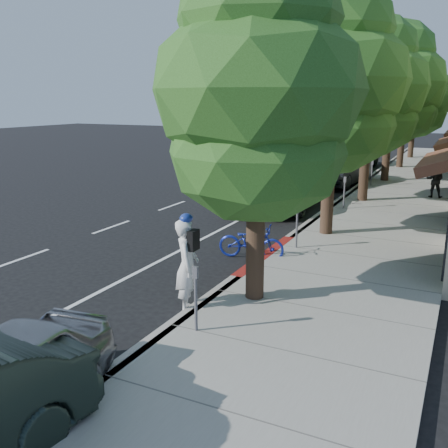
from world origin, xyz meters
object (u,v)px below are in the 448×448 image
Objects in this scene: dark_suv_far at (355,154)px; cyclist at (187,266)px; bicycle at (251,242)px; pedestrian at (435,180)px; dark_sedan at (342,170)px; white_pickup at (330,165)px; street_tree_1 at (333,83)px; street_tree_4 at (406,92)px; street_tree_2 at (370,89)px; silver_suv at (279,184)px; street_tree_3 at (392,85)px; street_tree_5 at (415,96)px; street_tree_0 at (258,95)px.

cyclist is at bearing -78.95° from dark_suv_far.
bicycle is 1.20× the size of pedestrian.
white_pickup is at bearing 125.32° from dark_sedan.
street_tree_1 is 11.23m from dark_sedan.
cyclist is at bearing -92.55° from street_tree_4.
street_tree_2 is 10.15m from bicycle.
dark_suv_far reaches higher than dark_sedan.
white_pickup is (0.00, 8.46, -0.15)m from silver_suv.
dark_suv_far is at bearing 79.80° from white_pickup.
white_pickup is at bearing -2.21° from bicycle.
street_tree_4 is at bearing 90.00° from street_tree_3.
street_tree_5 is at bearing 68.51° from white_pickup.
bicycle is 0.36× the size of white_pickup.
street_tree_0 is at bearing -90.00° from street_tree_5.
street_tree_2 is 8.22m from white_pickup.
street_tree_3 is at bearing -52.62° from pedestrian.
street_tree_3 reaches higher than white_pickup.
street_tree_3 reaches higher than silver_suv.
street_tree_2 is 4.15× the size of bicycle.
silver_suv is at bearing -111.18° from street_tree_3.
white_pickup is at bearing -119.23° from street_tree_4.
street_tree_1 is 1.49× the size of white_pickup.
pedestrian reaches higher than white_pickup.
cyclist is 15.51m from pedestrian.
street_tree_0 is at bearing -90.00° from street_tree_1.
street_tree_5 reaches higher than dark_suv_far.
street_tree_4 is at bearing 90.00° from street_tree_1.
street_tree_4 is 8.86m from dark_sedan.
street_tree_3 is 4.97m from dark_sedan.
street_tree_1 is 1.00× the size of street_tree_2.
street_tree_4 is (0.00, 6.00, -0.30)m from street_tree_3.
street_tree_0 is at bearing -76.10° from dark_suv_far.
street_tree_1 reaches higher than street_tree_5.
street_tree_2 is 5.12m from pedestrian.
street_tree_3 reaches higher than street_tree_4.
pedestrian is (2.70, 2.03, -3.85)m from street_tree_2.
white_pickup is (-3.10, -11.54, -3.78)m from street_tree_5.
white_pickup is at bearing -105.04° from street_tree_5.
street_tree_2 is at bearing 28.37° from silver_suv.
street_tree_4 is 4.99× the size of pedestrian.
street_tree_1 is 5.00× the size of pedestrian.
street_tree_0 is 3.58× the size of cyclist.
dark_sedan is 3.13× the size of pedestrian.
street_tree_5 is (0.00, 30.00, 0.09)m from street_tree_0.
street_tree_4 is 4.80m from dark_suv_far.
street_tree_1 reaches higher than bicycle.
dark_suv_far is at bearing -56.84° from pedestrian.
cyclist is at bearing -99.03° from street_tree_1.
street_tree_3 reaches higher than dark_sedan.
street_tree_4 reaches higher than dark_suv_far.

